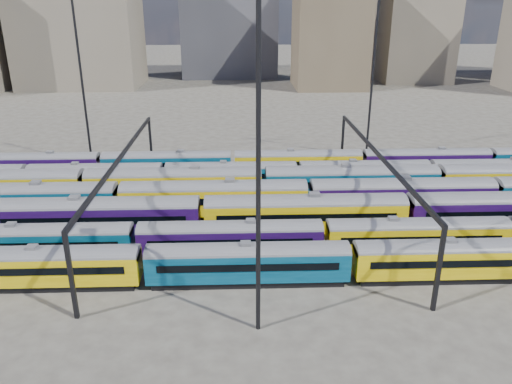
{
  "coord_description": "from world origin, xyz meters",
  "views": [
    {
      "loc": [
        -6.39,
        -55.47,
        24.7
      ],
      "look_at": [
        -4.33,
        0.73,
        3.0
      ],
      "focal_mm": 35.0,
      "sensor_mm": 36.0,
      "label": 1
    }
  ],
  "objects_px": {
    "rake_1": "(324,234)",
    "mast_2": "(258,163)",
    "rake_0": "(454,256)",
    "rake_2": "(202,212)"
  },
  "relations": [
    {
      "from": "rake_0",
      "to": "mast_2",
      "type": "bearing_deg",
      "value": -159.33
    },
    {
      "from": "rake_0",
      "to": "rake_2",
      "type": "bearing_deg",
      "value": 157.41
    },
    {
      "from": "rake_0",
      "to": "rake_1",
      "type": "xyz_separation_m",
      "value": [
        -11.3,
        5.0,
        -0.01
      ]
    },
    {
      "from": "rake_0",
      "to": "rake_1",
      "type": "height_order",
      "value": "rake_0"
    },
    {
      "from": "rake_0",
      "to": "rake_1",
      "type": "bearing_deg",
      "value": 156.13
    },
    {
      "from": "rake_0",
      "to": "rake_2",
      "type": "relative_size",
      "value": 0.7
    },
    {
      "from": "rake_1",
      "to": "mast_2",
      "type": "relative_size",
      "value": 4.46
    },
    {
      "from": "rake_1",
      "to": "mast_2",
      "type": "distance_m",
      "value": 18.14
    },
    {
      "from": "rake_0",
      "to": "rake_2",
      "type": "height_order",
      "value": "rake_2"
    },
    {
      "from": "rake_0",
      "to": "mast_2",
      "type": "height_order",
      "value": "mast_2"
    }
  ]
}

